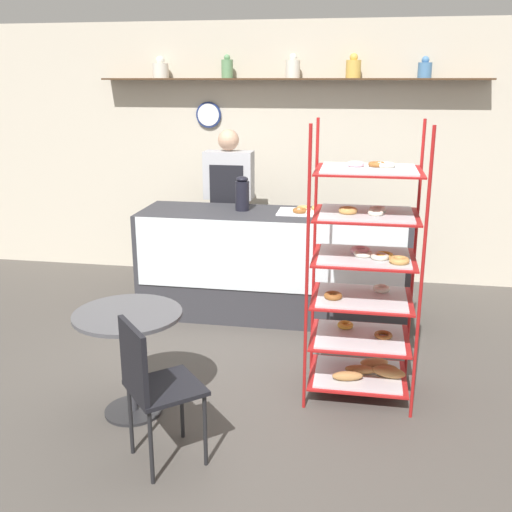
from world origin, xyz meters
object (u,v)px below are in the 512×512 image
at_px(cafe_chair, 151,379).
at_px(coffee_carafe, 242,194).
at_px(cafe_table, 129,338).
at_px(donut_tray_counter, 308,211).
at_px(pastry_rack, 365,283).
at_px(person_worker, 229,206).

distance_m(cafe_chair, coffee_carafe, 2.51).
height_order(cafe_table, donut_tray_counter, donut_tray_counter).
relative_size(pastry_rack, cafe_chair, 2.14).
distance_m(person_worker, cafe_chair, 2.99).
xyz_separation_m(coffee_carafe, donut_tray_counter, (0.60, 0.00, -0.13)).
height_order(person_worker, donut_tray_counter, person_worker).
relative_size(person_worker, coffee_carafe, 5.29).
xyz_separation_m(pastry_rack, coffee_carafe, (-1.11, 1.40, 0.31)).
distance_m(cafe_chair, donut_tray_counter, 2.57).
xyz_separation_m(person_worker, cafe_table, (-0.12, -2.45, -0.37)).
xyz_separation_m(person_worker, donut_tray_counter, (0.84, -0.51, 0.09)).
distance_m(person_worker, donut_tray_counter, 0.99).
distance_m(pastry_rack, coffee_carafe, 1.81).
bearing_deg(cafe_table, person_worker, 87.23).
distance_m(person_worker, cafe_table, 2.48).
relative_size(person_worker, donut_tray_counter, 3.26).
distance_m(cafe_table, cafe_chair, 0.60).
bearing_deg(donut_tray_counter, coffee_carafe, -179.59).
bearing_deg(coffee_carafe, donut_tray_counter, 0.41).
bearing_deg(cafe_table, donut_tray_counter, 63.77).
height_order(cafe_chair, coffee_carafe, coffee_carafe).
height_order(cafe_chair, donut_tray_counter, donut_tray_counter).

